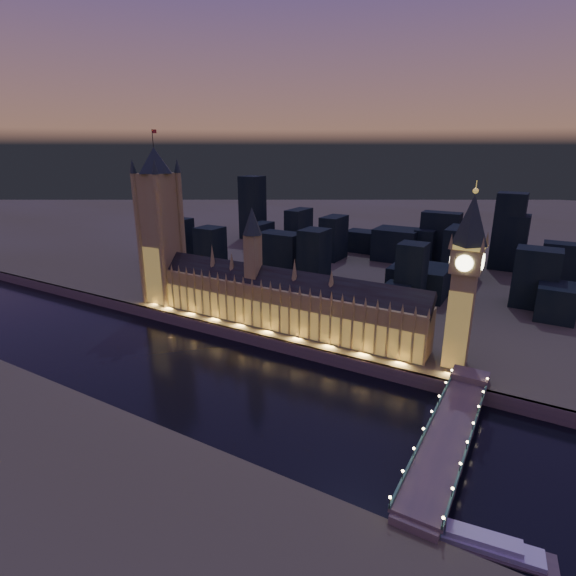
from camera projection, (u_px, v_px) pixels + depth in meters
The scene contains 9 objects.
ground_plane at pixel (231, 376), 252.92m from camera, with size 2000.00×2000.00×0.00m, color black.
north_bank at pixel (439, 228), 680.00m from camera, with size 2000.00×960.00×8.00m, color #4A492C.
embankment_wall at pixel (270, 343), 285.47m from camera, with size 2000.00×2.50×8.00m, color #52494E.
palace_of_westminster at pixel (277, 299), 299.17m from camera, with size 202.00×21.32×78.00m.
victoria_tower at pixel (160, 220), 334.93m from camera, with size 31.68×31.68×127.07m.
elizabeth_tower at pixel (466, 268), 232.91m from camera, with size 18.00×18.00×99.94m.
westminster_bridge at pixel (449, 436), 191.41m from camera, with size 17.86×113.00×15.90m.
river_boat at pixel (483, 543), 145.37m from camera, with size 44.54×15.66×4.50m.
city_backdrop at pixel (415, 247), 429.76m from camera, with size 474.84×215.63×79.09m.
Camera 1 is at (141.06, -179.14, 124.46)m, focal length 28.00 mm.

